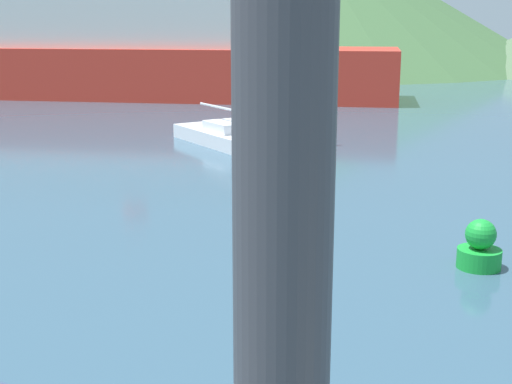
{
  "coord_description": "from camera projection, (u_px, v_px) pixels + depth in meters",
  "views": [
    {
      "loc": [
        6.13,
        -0.6,
        5.02
      ],
      "look_at": [
        0.79,
        14.0,
        1.2
      ],
      "focal_mm": 50.0,
      "sensor_mm": 36.0,
      "label": 1
    }
  ],
  "objects": [
    {
      "name": "sailboat_inner",
      "position": [
        228.0,
        134.0,
        28.66
      ],
      "size": [
        5.98,
        5.25,
        10.87
      ],
      "rotation": [
        0.0,
        0.0,
        -0.66
      ],
      "color": "silver",
      "rests_on": "ground_plane"
    },
    {
      "name": "ferry_distant",
      "position": [
        129.0,
        53.0,
        45.53
      ],
      "size": [
        34.58,
        12.83,
        8.05
      ],
      "rotation": [
        0.0,
        0.0,
        0.19
      ],
      "color": "red",
      "rests_on": "ground_plane"
    },
    {
      "name": "buoy_marker",
      "position": [
        480.0,
        248.0,
        14.59
      ],
      "size": [
        0.9,
        0.9,
        1.03
      ],
      "color": "green",
      "rests_on": "ground_plane"
    }
  ]
}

